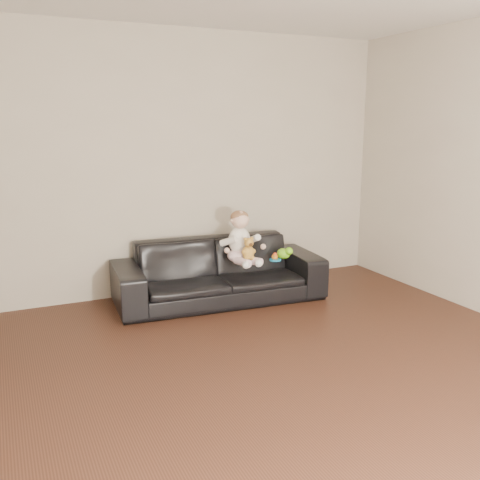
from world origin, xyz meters
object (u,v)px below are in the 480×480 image
toy_rattle (275,257)px  toy_blue_disc (275,260)px  teddy_bear (248,249)px  toy_green (283,254)px  sofa (219,271)px  baby (241,240)px

toy_rattle → toy_blue_disc: toy_rattle is taller
teddy_bear → toy_green: 0.47m
toy_rattle → toy_green: bearing=8.2°
sofa → toy_blue_disc: 0.56m
toy_rattle → toy_blue_disc: (-0.00, -0.01, -0.02)m
baby → teddy_bear: (0.01, -0.15, -0.06)m
teddy_bear → toy_green: teddy_bear is taller
sofa → toy_green: (0.63, -0.15, 0.14)m
teddy_bear → toy_blue_disc: (0.33, 0.08, -0.16)m
sofa → toy_rattle: sofa is taller
baby → sofa: bearing=131.9°
baby → toy_rattle: baby is taller
teddy_bear → toy_green: bearing=7.2°
baby → toy_blue_disc: bearing=-29.0°
baby → teddy_bear: baby is taller
sofa → toy_green: bearing=-9.4°
teddy_bear → toy_blue_disc: bearing=6.8°
baby → toy_blue_disc: baby is taller
sofa → toy_rattle: bearing=-13.4°
teddy_bear → toy_rattle: bearing=9.0°
teddy_bear → toy_blue_disc: 0.38m
sofa → teddy_bear: teddy_bear is taller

